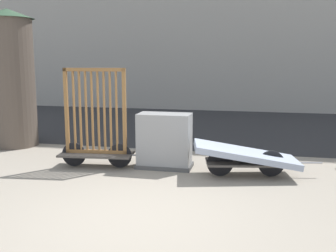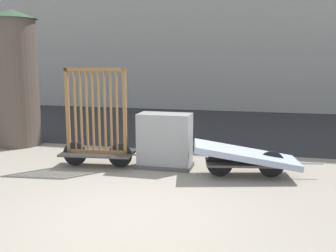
{
  "view_description": "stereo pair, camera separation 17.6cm",
  "coord_description": "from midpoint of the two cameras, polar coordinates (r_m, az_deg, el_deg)",
  "views": [
    {
      "loc": [
        1.66,
        -5.05,
        2.21
      ],
      "look_at": [
        0.0,
        2.38,
        0.92
      ],
      "focal_mm": 42.0,
      "sensor_mm": 36.0,
      "label": 1
    },
    {
      "loc": [
        1.83,
        -5.0,
        2.21
      ],
      "look_at": [
        0.0,
        2.38,
        0.92
      ],
      "focal_mm": 42.0,
      "sensor_mm": 36.0,
      "label": 2
    }
  ],
  "objects": [
    {
      "name": "ground_plane",
      "position": [
        5.76,
        -4.94,
        -12.98
      ],
      "size": [
        60.0,
        60.0,
        0.0
      ],
      "primitive_type": "plane",
      "color": "gray"
    },
    {
      "name": "road_strip",
      "position": [
        13.43,
        6.27,
        0.12
      ],
      "size": [
        56.0,
        7.81,
        0.01
      ],
      "color": "#2D2D30",
      "rests_on": "ground_plane"
    },
    {
      "name": "bike_cart_with_bedframe",
      "position": [
        8.23,
        -9.67,
        -1.04
      ],
      "size": [
        2.22,
        0.78,
        2.05
      ],
      "rotation": [
        0.0,
        0.0,
        0.11
      ],
      "color": "#4C4742",
      "rests_on": "ground_plane"
    },
    {
      "name": "bike_cart_with_mattress",
      "position": [
        7.63,
        11.9,
        -4.35
      ],
      "size": [
        2.47,
        1.21,
        0.66
      ],
      "rotation": [
        0.0,
        0.0,
        0.19
      ],
      "color": "#4C4742",
      "rests_on": "ground_plane"
    },
    {
      "name": "utility_cabinet",
      "position": [
        8.08,
        0.17,
        -2.43
      ],
      "size": [
        1.13,
        0.61,
        1.13
      ],
      "color": "#4C4C4C",
      "rests_on": "ground_plane"
    },
    {
      "name": "advertising_column",
      "position": [
        10.81,
        -20.95,
        6.59
      ],
      "size": [
        1.31,
        1.31,
        3.45
      ],
      "color": "brown",
      "rests_on": "ground_plane"
    }
  ]
}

